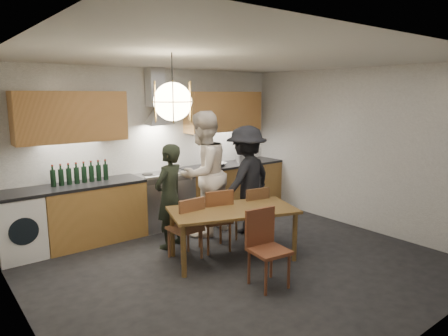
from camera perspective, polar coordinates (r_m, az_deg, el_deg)
ground at (r=5.38m, az=2.09°, el=-13.39°), size 5.00×5.00×0.00m
room_shell at (r=4.94m, az=2.22°, el=5.03°), size 5.02×4.52×2.61m
counter_run at (r=6.76m, az=-8.45°, el=-4.41°), size 5.00×0.62×0.90m
range_stove at (r=6.75m, az=-8.60°, el=-4.51°), size 0.90×0.60×0.92m
wall_fixtures at (r=6.64m, az=-9.46°, el=7.74°), size 4.30×0.54×1.10m
pendant_lamp at (r=4.25m, az=-7.33°, el=9.38°), size 0.43×0.43×0.70m
dining_table at (r=5.30m, az=1.26°, el=-6.67°), size 1.82×1.31×0.69m
chair_back_left at (r=5.32m, az=-5.15°, el=-8.03°), size 0.40×0.40×0.86m
chair_back_mid at (r=5.56m, az=-1.04°, el=-6.91°), size 0.49×0.49×0.90m
chair_back_right at (r=5.88m, az=4.29°, el=-6.20°), size 0.44×0.44×0.86m
chair_front at (r=4.68m, az=5.85°, el=-10.48°), size 0.44×0.44×0.88m
person_left at (r=5.73m, az=-7.82°, el=-4.02°), size 0.64×0.54×1.50m
person_mid at (r=6.16m, az=-3.03°, el=-0.85°), size 1.11×0.98×1.93m
person_right at (r=6.30m, az=3.20°, el=-1.68°), size 1.22×0.88×1.70m
mixing_bowl at (r=7.19m, az=-0.73°, el=0.55°), size 0.28×0.28×0.07m
stock_pot at (r=7.63m, az=2.34°, el=1.35°), size 0.22×0.22×0.13m
wine_bottles at (r=6.17m, az=-19.84°, el=-0.62°), size 0.83×0.07×0.31m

